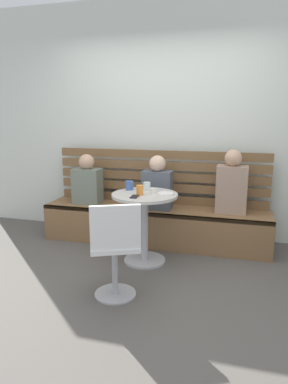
# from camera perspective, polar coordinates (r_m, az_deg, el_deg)

# --- Properties ---
(ground) EXTENTS (8.00, 8.00, 0.00)m
(ground) POSITION_cam_1_polar(r_m,az_deg,el_deg) (3.25, -3.51, -15.53)
(ground) COLOR #514C47
(back_wall) EXTENTS (5.20, 0.10, 2.90)m
(back_wall) POSITION_cam_1_polar(r_m,az_deg,el_deg) (4.45, 3.23, 11.56)
(back_wall) COLOR silver
(back_wall) RESTS_ON ground
(booth_bench) EXTENTS (2.70, 0.52, 0.44)m
(booth_bench) POSITION_cam_1_polar(r_m,az_deg,el_deg) (4.23, 1.74, -5.45)
(booth_bench) COLOR brown
(booth_bench) RESTS_ON ground
(booth_backrest) EXTENTS (2.65, 0.04, 0.66)m
(booth_backrest) POSITION_cam_1_polar(r_m,az_deg,el_deg) (4.32, 2.56, 2.55)
(booth_backrest) COLOR brown
(booth_backrest) RESTS_ON booth_bench
(cafe_table) EXTENTS (0.68, 0.68, 0.74)m
(cafe_table) POSITION_cam_1_polar(r_m,az_deg,el_deg) (3.60, 0.11, -3.72)
(cafe_table) COLOR #ADADB2
(cafe_table) RESTS_ON ground
(white_chair) EXTENTS (0.53, 0.53, 0.85)m
(white_chair) POSITION_cam_1_polar(r_m,az_deg,el_deg) (2.90, -4.80, -9.03)
(white_chair) COLOR #ADADB2
(white_chair) RESTS_ON ground
(person_adult) EXTENTS (0.34, 0.22, 0.72)m
(person_adult) POSITION_cam_1_polar(r_m,az_deg,el_deg) (4.02, 14.24, 1.15)
(person_adult) COLOR #9E7F6B
(person_adult) RESTS_ON booth_bench
(person_child_left) EXTENTS (0.34, 0.22, 0.63)m
(person_child_left) POSITION_cam_1_polar(r_m,az_deg,el_deg) (4.06, 2.20, 1.07)
(person_child_left) COLOR #4C515B
(person_child_left) RESTS_ON booth_bench
(person_child_middle) EXTENTS (0.34, 0.22, 0.62)m
(person_child_middle) POSITION_cam_1_polar(r_m,az_deg,el_deg) (4.37, -9.31, 1.65)
(person_child_middle) COLOR slate
(person_child_middle) RESTS_ON booth_bench
(cup_espresso_small) EXTENTS (0.06, 0.06, 0.05)m
(cup_espresso_small) POSITION_cam_1_polar(r_m,az_deg,el_deg) (3.55, 1.51, 0.17)
(cup_espresso_small) COLOR silver
(cup_espresso_small) RESTS_ON cafe_table
(cup_glass_short) EXTENTS (0.08, 0.08, 0.08)m
(cup_glass_short) POSITION_cam_1_polar(r_m,az_deg,el_deg) (3.74, 0.45, 1.02)
(cup_glass_short) COLOR silver
(cup_glass_short) RESTS_ON cafe_table
(cup_tumbler_orange) EXTENTS (0.07, 0.07, 0.10)m
(cup_tumbler_orange) POSITION_cam_1_polar(r_m,az_deg,el_deg) (3.48, -0.67, 0.31)
(cup_tumbler_orange) COLOR orange
(cup_tumbler_orange) RESTS_ON cafe_table
(cup_mug_blue) EXTENTS (0.08, 0.08, 0.09)m
(cup_mug_blue) POSITION_cam_1_polar(r_m,az_deg,el_deg) (3.72, -2.41, 1.08)
(cup_mug_blue) COLOR #3D5B9E
(cup_mug_blue) RESTS_ON cafe_table
(plate_small) EXTENTS (0.17, 0.17, 0.01)m
(plate_small) POSITION_cam_1_polar(r_m,az_deg,el_deg) (3.54, 3.56, -0.23)
(plate_small) COLOR white
(plate_small) RESTS_ON cafe_table
(phone_on_table) EXTENTS (0.08, 0.14, 0.01)m
(phone_on_table) POSITION_cam_1_polar(r_m,az_deg,el_deg) (3.41, -1.54, -0.76)
(phone_on_table) COLOR black
(phone_on_table) RESTS_ON cafe_table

